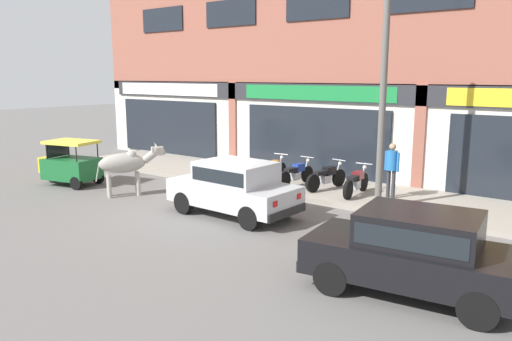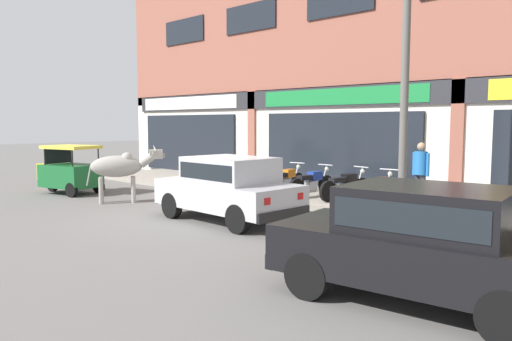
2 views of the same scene
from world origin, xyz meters
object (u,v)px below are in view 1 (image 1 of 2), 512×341
(motorcycle_0, at_px, (272,170))
(motorcycle_1, at_px, (296,174))
(car_0, at_px, (414,249))
(motorcycle_3, at_px, (356,182))
(auto_rickshaw, at_px, (70,166))
(motorcycle_2, at_px, (326,177))
(pedestrian, at_px, (392,164))
(utility_pole, at_px, (383,95))
(car_1, at_px, (234,186))
(cow, at_px, (126,164))

(motorcycle_0, distance_m, motorcycle_1, 0.95)
(car_0, height_order, motorcycle_3, car_0)
(auto_rickshaw, bearing_deg, motorcycle_3, 24.89)
(auto_rickshaw, bearing_deg, motorcycle_2, 28.73)
(motorcycle_1, xyz_separation_m, motorcycle_3, (2.13, 0.01, 0.00))
(pedestrian, bearing_deg, motorcycle_1, -173.72)
(motorcycle_2, bearing_deg, pedestrian, 5.50)
(car_0, distance_m, utility_pole, 5.70)
(car_1, relative_size, motorcycle_2, 2.03)
(utility_pole, bearing_deg, car_0, -59.48)
(cow, distance_m, utility_pole, 7.87)
(motorcycle_1, bearing_deg, utility_pole, -15.16)
(pedestrian, bearing_deg, motorcycle_0, -175.14)
(motorcycle_1, distance_m, motorcycle_3, 2.13)
(motorcycle_0, xyz_separation_m, motorcycle_2, (1.98, 0.15, 0.00))
(motorcycle_0, bearing_deg, auto_rickshaw, -144.36)
(cow, height_order, car_1, cow)
(motorcycle_1, bearing_deg, cow, -134.66)
(auto_rickshaw, relative_size, motorcycle_3, 1.18)
(car_0, xyz_separation_m, motorcycle_2, (-4.82, 5.49, -0.27))
(auto_rickshaw, height_order, pedestrian, pedestrian)
(car_1, relative_size, pedestrian, 2.28)
(motorcycle_2, xyz_separation_m, motorcycle_3, (1.09, -0.13, 0.00))
(cow, distance_m, motorcycle_2, 6.23)
(car_0, bearing_deg, motorcycle_2, 131.32)
(motorcycle_0, xyz_separation_m, pedestrian, (4.01, 0.34, 0.60))
(cow, distance_m, motorcycle_0, 4.75)
(car_0, relative_size, motorcycle_2, 2.08)
(utility_pole, bearing_deg, auto_rickshaw, -162.20)
(car_0, distance_m, auto_rickshaw, 12.45)
(car_1, bearing_deg, car_0, -18.56)
(car_1, xyz_separation_m, motorcycle_0, (-1.28, 3.49, -0.27))
(motorcycle_1, bearing_deg, auto_rickshaw, -148.47)
(cow, bearing_deg, auto_rickshaw, -175.99)
(cow, distance_m, pedestrian, 7.98)
(auto_rickshaw, distance_m, motorcycle_0, 6.85)
(cow, bearing_deg, motorcycle_2, 39.46)
(car_1, xyz_separation_m, auto_rickshaw, (-6.85, -0.50, -0.15))
(motorcycle_0, distance_m, utility_pole, 5.00)
(cow, height_order, pedestrian, pedestrian)
(utility_pole, bearing_deg, motorcycle_3, 141.08)
(cow, relative_size, utility_pole, 0.32)
(motorcycle_0, bearing_deg, car_0, -38.14)
(car_0, relative_size, motorcycle_3, 2.07)
(auto_rickshaw, relative_size, utility_pole, 0.35)
(car_0, xyz_separation_m, motorcycle_3, (-3.73, 5.36, -0.27))
(cow, height_order, motorcycle_1, cow)
(car_0, bearing_deg, cow, 170.88)
(motorcycle_2, distance_m, pedestrian, 2.13)
(car_0, xyz_separation_m, motorcycle_1, (-5.86, 5.35, -0.27))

